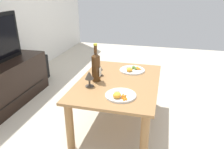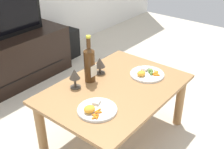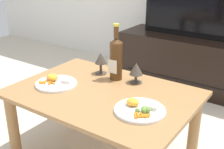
# 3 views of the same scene
# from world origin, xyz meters

# --- Properties ---
(dining_table) EXTENTS (1.09, 0.77, 0.48)m
(dining_table) POSITION_xyz_m (0.00, 0.00, 0.39)
(dining_table) COLOR #9E7042
(dining_table) RESTS_ON ground_plane
(tv_stand) EXTENTS (1.31, 0.49, 0.52)m
(tv_stand) POSITION_xyz_m (-0.01, 1.41, 0.26)
(tv_stand) COLOR black
(tv_stand) RESTS_ON ground_plane
(tv_screen) EXTENTS (0.93, 0.05, 0.55)m
(tv_screen) POSITION_xyz_m (-0.01, 1.41, 0.79)
(tv_screen) COLOR black
(tv_screen) RESTS_ON tv_stand
(wine_bottle) EXTENTS (0.08, 0.08, 0.37)m
(wine_bottle) POSITION_xyz_m (-0.05, 0.21, 0.63)
(wine_bottle) COLOR #4C2D14
(wine_bottle) RESTS_ON dining_table
(goblet_left) EXTENTS (0.08, 0.08, 0.15)m
(goblet_left) POSITION_xyz_m (-0.19, 0.23, 0.58)
(goblet_left) COLOR #473D33
(goblet_left) RESTS_ON dining_table
(goblet_right) EXTENTS (0.09, 0.09, 0.14)m
(goblet_right) POSITION_xyz_m (0.09, 0.23, 0.57)
(goblet_right) COLOR #473D33
(goblet_right) RESTS_ON dining_table
(dinner_plate_left) EXTENTS (0.26, 0.26, 0.05)m
(dinner_plate_left) POSITION_xyz_m (-0.31, -0.08, 0.49)
(dinner_plate_left) COLOR white
(dinner_plate_left) RESTS_ON dining_table
(dinner_plate_right) EXTENTS (0.27, 0.27, 0.05)m
(dinner_plate_right) POSITION_xyz_m (0.30, -0.08, 0.49)
(dinner_plate_right) COLOR white
(dinner_plate_right) RESTS_ON dining_table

